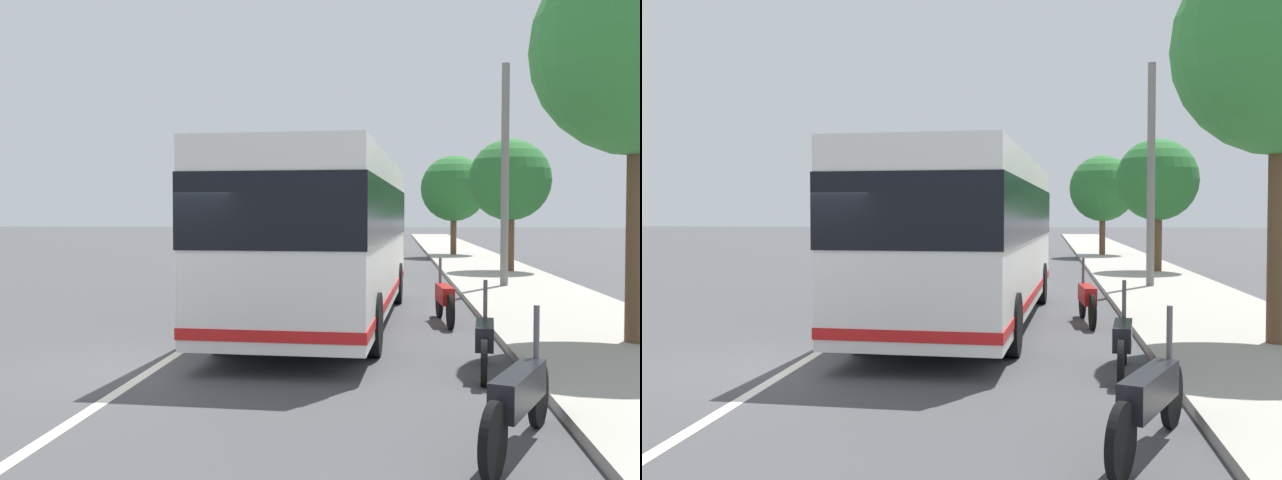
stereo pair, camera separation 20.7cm
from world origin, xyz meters
TOP-DOWN VIEW (x-y plane):
  - ground_plane at (0.00, 0.00)m, footprint 220.00×220.00m
  - sidewalk_curb at (10.00, -6.99)m, footprint 110.00×3.60m
  - lane_divider_line at (10.00, 0.00)m, footprint 110.00×0.16m
  - coach_bus at (4.42, -2.08)m, footprint 10.83×3.22m
  - motorcycle_far_end at (-3.42, -4.57)m, footprint 2.26×1.01m
  - motorcycle_nearest_curb at (-0.14, -4.65)m, footprint 2.03×0.38m
  - motorcycle_mid_row at (4.55, -4.43)m, footprint 2.29×0.32m
  - car_side_street at (33.64, 2.25)m, footprint 4.40×1.89m
  - car_ahead_same_lane at (30.70, -2.13)m, footprint 4.20×2.18m
  - roadside_tree_mid_block at (16.71, -7.58)m, footprint 2.95×2.95m
  - roadside_tree_far_block at (27.32, -6.44)m, footprint 3.34×3.34m
  - utility_pole at (11.17, -6.59)m, footprint 0.22×0.22m

SIDE VIEW (x-z plane):
  - ground_plane at x=0.00m, z-range 0.00..0.00m
  - lane_divider_line at x=10.00m, z-range 0.00..0.01m
  - sidewalk_curb at x=10.00m, z-range 0.00..0.14m
  - motorcycle_nearest_curb at x=-0.14m, z-range -0.17..1.08m
  - motorcycle_mid_row at x=4.55m, z-range -0.15..1.13m
  - motorcycle_far_end at x=-3.42m, z-range -0.15..1.13m
  - car_side_street at x=33.64m, z-range -0.04..1.44m
  - car_ahead_same_lane at x=30.70m, z-range -0.03..1.46m
  - coach_bus at x=4.42m, z-range 0.23..3.51m
  - utility_pole at x=11.17m, z-range 0.00..6.53m
  - roadside_tree_mid_block at x=16.71m, z-range 0.96..5.88m
  - roadside_tree_far_block at x=27.32m, z-range 0.90..6.07m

